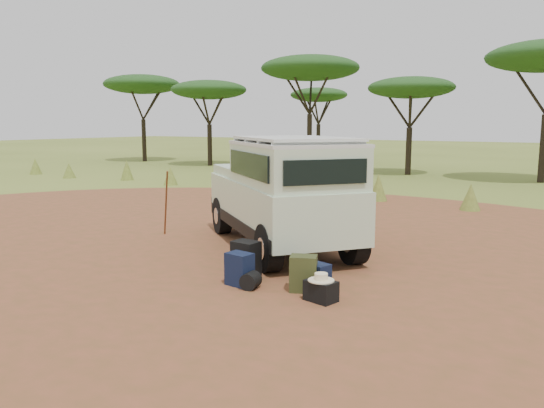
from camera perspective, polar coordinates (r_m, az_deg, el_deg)
The scene contains 13 objects.
ground at distance 10.28m, azimuth -6.42°, elevation -5.74°, with size 140.00×140.00×0.00m, color #5F6C26.
dirt_clearing at distance 10.28m, azimuth -6.42°, elevation -5.72°, with size 23.00×23.00×0.01m, color brown.
grass_fringe at distance 17.68m, azimuth 11.56°, elevation 1.54°, with size 36.60×1.60×0.90m.
acacia_treeline at distance 28.23m, azimuth 21.26°, elevation 12.83°, with size 46.70×13.20×6.26m.
safari_vehicle at distance 10.74m, azimuth 1.13°, elevation 0.96°, with size 4.78×4.38×2.29m.
walking_staff at distance 12.17m, azimuth -11.34°, elevation 0.05°, with size 0.04×0.04×1.60m, color brown.
backpack_black at distance 8.97m, azimuth -2.82°, elevation -5.88°, with size 0.43×0.32×0.59m, color black.
backpack_navy at distance 8.46m, azimuth -3.51°, elevation -7.03°, with size 0.40×0.29×0.53m, color #131C3C.
backpack_olive at distance 8.16m, azimuth 3.40°, elevation -7.50°, with size 0.40×0.29×0.56m, color #3F4520.
duffel_navy at distance 8.32m, azimuth 4.91°, elevation -7.76°, with size 0.36×0.27×0.41m, color #131C3C.
hard_case at distance 7.78m, azimuth 5.29°, elevation -9.31°, with size 0.44×0.31×0.31m, color black.
stuff_sack at distance 8.30m, azimuth -2.31°, elevation -8.24°, with size 0.27×0.27×0.27m, color black.
safari_hat at distance 7.72m, azimuth 5.31°, elevation -7.93°, with size 0.38×0.38×0.11m.
Camera 1 is at (6.20, -7.79, 2.55)m, focal length 35.00 mm.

